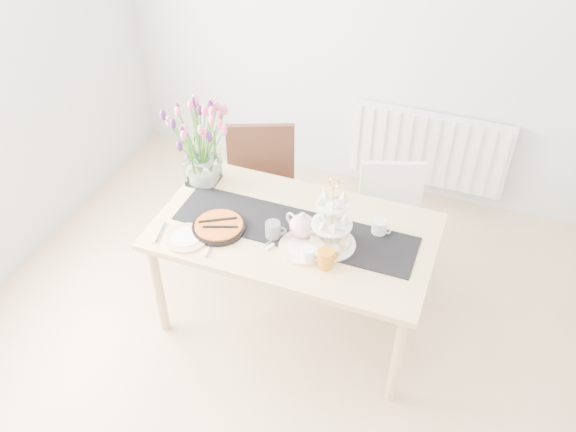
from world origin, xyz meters
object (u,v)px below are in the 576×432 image
(chair_brown, at_px, (261,183))
(tulip_vase, at_px, (199,133))
(cream_jug, at_px, (379,227))
(tart_tin, at_px, (219,227))
(cake_stand, at_px, (331,230))
(plate_right, at_px, (305,247))
(teapot, at_px, (302,226))
(mug_white, at_px, (308,255))
(mug_orange, at_px, (326,259))
(radiator, at_px, (428,149))
(dining_table, at_px, (294,239))
(mug_grey, at_px, (273,230))
(chair_white, at_px, (391,217))
(plate_left, at_px, (186,238))

(chair_brown, xyz_separation_m, tulip_vase, (-0.23, -0.36, 0.56))
(cream_jug, height_order, tart_tin, cream_jug)
(cake_stand, height_order, plate_right, cake_stand)
(teapot, relative_size, mug_white, 2.66)
(cake_stand, xyz_separation_m, plate_right, (-0.13, -0.07, -0.11))
(cake_stand, height_order, mug_orange, cake_stand)
(tulip_vase, bearing_deg, radiator, 47.84)
(chair_brown, height_order, plate_right, chair_brown)
(tulip_vase, bearing_deg, dining_table, -18.15)
(dining_table, xyz_separation_m, teapot, (0.06, -0.04, 0.15))
(chair_brown, bearing_deg, cake_stand, -65.78)
(teapot, bearing_deg, cream_jug, 48.43)
(dining_table, xyz_separation_m, tart_tin, (-0.40, -0.15, 0.09))
(tart_tin, distance_m, mug_grey, 0.32)
(chair_white, relative_size, tulip_vase, 1.30)
(cake_stand, height_order, cream_jug, cake_stand)
(chair_white, relative_size, mug_orange, 8.09)
(radiator, bearing_deg, tart_tin, -118.23)
(mug_white, relative_size, plate_left, 0.36)
(chair_white, bearing_deg, mug_orange, -122.48)
(mug_orange, relative_size, plate_left, 0.42)
(dining_table, bearing_deg, mug_orange, -40.70)
(cake_stand, height_order, plate_left, cake_stand)
(tulip_vase, relative_size, tart_tin, 2.10)
(tulip_vase, xyz_separation_m, mug_orange, (0.95, -0.45, -0.30))
(tart_tin, bearing_deg, teapot, 14.03)
(mug_white, xyz_separation_m, mug_orange, (0.10, -0.00, 0.01))
(mug_white, xyz_separation_m, plate_left, (-0.70, -0.07, -0.04))
(teapot, distance_m, cream_jug, 0.44)
(dining_table, height_order, cream_jug, cream_jug)
(teapot, bearing_deg, plate_right, -37.26)
(mug_grey, distance_m, plate_right, 0.20)
(plate_left, xyz_separation_m, plate_right, (0.65, 0.17, 0.00))
(tart_tin, bearing_deg, mug_grey, 8.58)
(chair_brown, distance_m, cream_jug, 1.05)
(cream_jug, bearing_deg, dining_table, -143.74)
(chair_white, height_order, tulip_vase, tulip_vase)
(chair_brown, xyz_separation_m, teapot, (0.52, -0.63, 0.28))
(dining_table, distance_m, teapot, 0.17)
(radiator, height_order, cake_stand, cake_stand)
(radiator, relative_size, cream_jug, 13.64)
(chair_brown, relative_size, tulip_vase, 1.44)
(mug_white, bearing_deg, radiator, 84.56)
(teapot, distance_m, mug_grey, 0.17)
(chair_white, xyz_separation_m, tulip_vase, (-1.13, -0.40, 0.62))
(chair_brown, xyz_separation_m, plate_left, (-0.08, -0.88, 0.21))
(plate_left, bearing_deg, chair_white, 43.02)
(mug_orange, height_order, plate_right, mug_orange)
(dining_table, bearing_deg, tulip_vase, 161.85)
(mug_grey, relative_size, mug_orange, 0.98)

